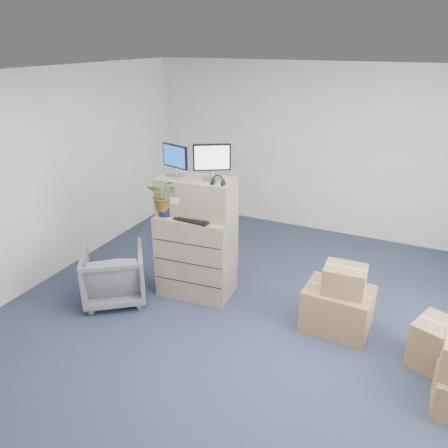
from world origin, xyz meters
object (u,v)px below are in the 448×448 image
at_px(filing_cabinet_lower, 196,255).
at_px(keyboard, 193,220).
at_px(monitor_right, 212,160).
at_px(office_chair, 114,272).
at_px(monitor_left, 175,159).
at_px(water_bottle, 206,206).
at_px(potted_plant, 164,199).

relative_size(filing_cabinet_lower, keyboard, 2.43).
bearing_deg(monitor_right, keyboard, -157.18).
bearing_deg(office_chair, monitor_right, 174.89).
xyz_separation_m(filing_cabinet_lower, monitor_right, (0.21, 0.06, 1.26)).
distance_m(monitor_left, office_chair, 1.64).
bearing_deg(monitor_left, water_bottle, 21.22).
height_order(monitor_right, keyboard, monitor_right).
distance_m(keyboard, water_bottle, 0.25).
xyz_separation_m(filing_cabinet_lower, monitor_left, (-0.27, 0.02, 1.24)).
bearing_deg(potted_plant, filing_cabinet_lower, 29.18).
bearing_deg(potted_plant, office_chair, -142.54).
height_order(filing_cabinet_lower, keyboard, keyboard).
bearing_deg(water_bottle, monitor_left, -174.44).
bearing_deg(office_chair, monitor_left, -170.71).
relative_size(monitor_left, keyboard, 0.87).
height_order(keyboard, office_chair, keyboard).
xyz_separation_m(filing_cabinet_lower, potted_plant, (-0.32, -0.18, 0.78)).
relative_size(keyboard, water_bottle, 1.69).
xyz_separation_m(monitor_right, office_chair, (-1.08, -0.66, -1.42)).
bearing_deg(filing_cabinet_lower, keyboard, -76.11).
bearing_deg(potted_plant, keyboard, 3.83).
height_order(monitor_left, potted_plant, monitor_left).
relative_size(filing_cabinet_lower, monitor_right, 2.49).
xyz_separation_m(monitor_right, water_bottle, (-0.09, -0.00, -0.58)).
height_order(monitor_left, keyboard, monitor_left).
bearing_deg(monitor_right, potted_plant, 173.58).
relative_size(potted_plant, office_chair, 0.65).
distance_m(monitor_right, water_bottle, 0.59).
relative_size(monitor_right, potted_plant, 0.88).
bearing_deg(office_chair, water_bottle, 177.09).
bearing_deg(office_chair, filing_cabinet_lower, 178.24).
bearing_deg(filing_cabinet_lower, potted_plant, -155.69).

